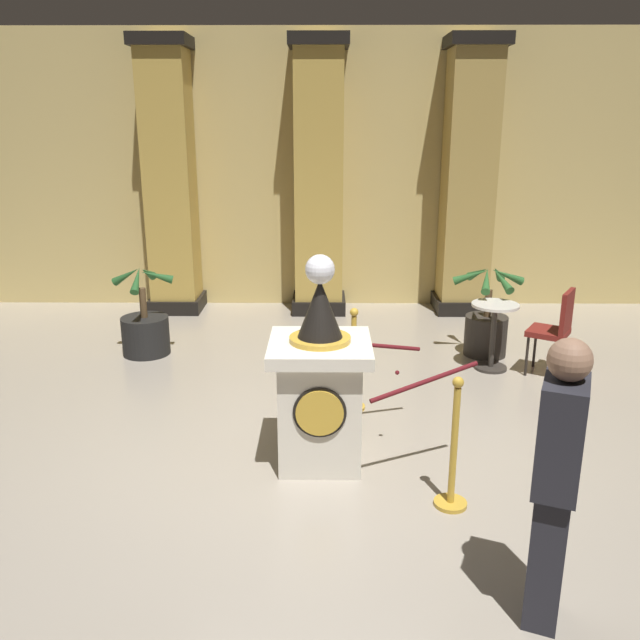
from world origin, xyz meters
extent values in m
plane|color=#9E9384|center=(0.00, 0.00, 0.00)|extent=(12.23, 12.23, 0.00)
cube|color=tan|center=(0.00, 5.20, 1.95)|extent=(12.23, 0.16, 3.90)
cube|color=silver|center=(0.05, 0.27, 0.46)|extent=(0.64, 0.64, 0.93)
cube|color=silver|center=(0.05, 0.27, 0.98)|extent=(0.80, 0.80, 0.10)
cylinder|color=gold|center=(0.05, -0.06, 0.57)|extent=(0.36, 0.03, 0.36)
cylinder|color=black|center=(0.05, -0.05, 0.57)|extent=(0.40, 0.01, 0.40)
cylinder|color=gold|center=(0.05, 0.27, 1.05)|extent=(0.48, 0.48, 0.04)
cone|color=black|center=(0.05, 0.27, 1.29)|extent=(0.35, 0.35, 0.46)
cylinder|color=gold|center=(0.05, 0.27, 1.51)|extent=(0.03, 0.03, 0.06)
sphere|color=silver|center=(0.05, 0.27, 1.60)|extent=(0.23, 0.23, 0.23)
cylinder|color=gold|center=(1.00, -0.38, 0.01)|extent=(0.24, 0.24, 0.03)
cylinder|color=gold|center=(1.00, -0.38, 0.46)|extent=(0.05, 0.05, 0.92)
sphere|color=gold|center=(1.00, -0.38, 0.96)|extent=(0.08, 0.08, 0.08)
cylinder|color=gold|center=(0.36, 1.28, 0.01)|extent=(0.24, 0.24, 0.03)
cylinder|color=gold|center=(0.36, 1.28, 0.46)|extent=(0.05, 0.05, 0.93)
sphere|color=gold|center=(0.36, 1.28, 0.97)|extent=(0.08, 0.08, 0.08)
cylinder|color=#591419|center=(0.84, 0.03, 0.79)|extent=(0.85, 0.36, 0.22)
cylinder|color=#591419|center=(0.52, 0.87, 0.79)|extent=(0.85, 0.36, 0.22)
sphere|color=#591419|center=(0.68, 0.45, 0.70)|extent=(0.04, 0.04, 0.04)
cube|color=black|center=(-2.07, 4.76, 0.10)|extent=(0.73, 0.73, 0.20)
cube|color=gold|center=(-2.07, 4.76, 1.87)|extent=(0.63, 0.63, 3.75)
cube|color=black|center=(-2.07, 4.76, 3.67)|extent=(0.76, 0.76, 0.16)
cube|color=black|center=(2.07, 4.76, 0.10)|extent=(0.76, 0.76, 0.20)
cube|color=tan|center=(2.07, 4.76, 1.87)|extent=(0.66, 0.66, 3.75)
cube|color=black|center=(2.07, 4.76, 3.67)|extent=(0.79, 0.79, 0.16)
cube|color=black|center=(0.00, 4.76, 0.10)|extent=(0.76, 0.76, 0.20)
cube|color=gold|center=(0.00, 4.76, 1.87)|extent=(0.66, 0.66, 3.75)
cube|color=black|center=(0.00, 4.76, 3.67)|extent=(0.80, 0.80, 0.16)
cylinder|color=black|center=(-2.03, 2.83, 0.23)|extent=(0.55, 0.55, 0.45)
cylinder|color=brown|center=(-2.03, 2.83, 0.63)|extent=(0.08, 0.08, 0.35)
cone|color=#265928|center=(-1.85, 2.85, 0.95)|extent=(0.39, 0.15, 0.20)
cone|color=#265928|center=(-2.00, 3.01, 0.95)|extent=(0.15, 0.37, 0.26)
cone|color=#265928|center=(-2.21, 2.87, 0.95)|extent=(0.38, 0.17, 0.27)
cone|color=#265928|center=(-2.03, 2.65, 0.95)|extent=(0.10, 0.35, 0.30)
cylinder|color=#2D2823|center=(1.99, 2.83, 0.24)|extent=(0.49, 0.49, 0.47)
cylinder|color=brown|center=(1.99, 2.83, 0.63)|extent=(0.08, 0.08, 0.32)
cone|color=#2D662D|center=(2.19, 2.87, 0.95)|extent=(0.43, 0.19, 0.26)
cone|color=#2D662D|center=(2.11, 3.00, 0.95)|extent=(0.30, 0.39, 0.32)
cone|color=#2D662D|center=(1.89, 3.02, 0.95)|extent=(0.24, 0.41, 0.30)
cone|color=#2D662D|center=(1.78, 2.87, 0.95)|extent=(0.43, 0.19, 0.26)
cone|color=#2D662D|center=(1.90, 2.64, 0.95)|extent=(0.22, 0.41, 0.30)
cone|color=#2D662D|center=(2.08, 2.64, 0.95)|extent=(0.23, 0.42, 0.28)
cube|color=#26262D|center=(1.30, -1.51, 0.41)|extent=(0.27, 0.33, 0.82)
cube|color=#26262D|center=(1.30, -1.51, 1.12)|extent=(0.34, 0.42, 0.61)
sphere|color=#997056|center=(1.30, -1.51, 1.54)|extent=(0.22, 0.22, 0.22)
cylinder|color=#332D28|center=(1.95, 2.36, 0.01)|extent=(0.36, 0.36, 0.03)
cylinder|color=#332D28|center=(1.95, 2.36, 0.37)|extent=(0.06, 0.06, 0.74)
cylinder|color=silver|center=(1.95, 2.36, 0.74)|extent=(0.51, 0.51, 0.03)
cylinder|color=black|center=(2.44, 2.43, 0.23)|extent=(0.03, 0.03, 0.45)
cylinder|color=black|center=(2.28, 2.16, 0.23)|extent=(0.03, 0.03, 0.45)
cylinder|color=black|center=(2.72, 2.26, 0.23)|extent=(0.03, 0.03, 0.45)
cylinder|color=black|center=(2.55, 1.99, 0.23)|extent=(0.03, 0.03, 0.45)
cube|color=maroon|center=(2.50, 2.21, 0.48)|extent=(0.55, 0.55, 0.06)
cube|color=maroon|center=(2.64, 2.12, 0.73)|extent=(0.25, 0.37, 0.45)
camera|label=1|loc=(0.09, -4.57, 2.67)|focal=37.03mm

